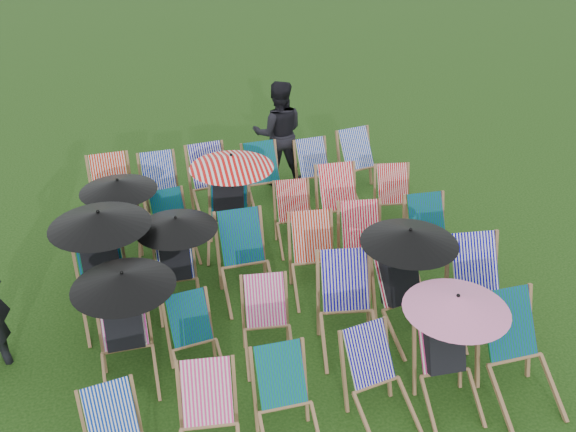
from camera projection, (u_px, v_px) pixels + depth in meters
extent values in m
plane|color=black|center=(281.00, 294.00, 8.17)|extent=(100.00, 100.00, 0.00)
cube|color=#082CA9|center=(111.00, 415.00, 5.68)|extent=(0.47, 0.38, 0.51)
cube|color=#F43089|center=(207.00, 392.00, 5.86)|extent=(0.49, 0.38, 0.54)
cube|color=#0B743F|center=(281.00, 375.00, 6.06)|extent=(0.46, 0.34, 0.54)
cube|color=#12079E|center=(369.00, 354.00, 6.30)|extent=(0.51, 0.41, 0.54)
cube|color=#DB2B77|center=(441.00, 342.00, 6.46)|extent=(0.46, 0.35, 0.54)
cube|color=black|center=(443.00, 345.00, 6.43)|extent=(0.39, 0.40, 0.56)
sphere|color=tan|center=(443.00, 316.00, 6.36)|extent=(0.20, 0.20, 0.20)
cylinder|color=black|center=(453.00, 327.00, 6.28)|extent=(0.03, 0.03, 0.66)
cone|color=pink|center=(457.00, 303.00, 6.13)|extent=(1.04, 1.04, 0.16)
cube|color=#095F33|center=(509.00, 324.00, 6.54)|extent=(0.55, 0.41, 0.64)
cube|color=#DE2C98|center=(123.00, 320.00, 6.76)|extent=(0.47, 0.35, 0.55)
cube|color=black|center=(124.00, 322.00, 6.72)|extent=(0.39, 0.41, 0.58)
sphere|color=tan|center=(119.00, 294.00, 6.65)|extent=(0.20, 0.20, 0.20)
cylinder|color=black|center=(126.00, 304.00, 6.57)|extent=(0.03, 0.03, 0.67)
cone|color=black|center=(123.00, 280.00, 6.42)|extent=(1.06, 1.06, 0.16)
cube|color=#09682D|center=(189.00, 318.00, 6.85)|extent=(0.47, 0.37, 0.51)
cube|color=#E22D84|center=(265.00, 300.00, 7.09)|extent=(0.47, 0.37, 0.52)
cube|color=#1308A7|center=(345.00, 280.00, 7.23)|extent=(0.58, 0.46, 0.62)
cube|color=red|center=(396.00, 277.00, 7.40)|extent=(0.54, 0.44, 0.57)
cube|color=black|center=(399.00, 279.00, 7.36)|extent=(0.47, 0.48, 0.60)
sphere|color=tan|center=(396.00, 252.00, 7.29)|extent=(0.21, 0.21, 0.21)
cylinder|color=black|center=(407.00, 260.00, 7.23)|extent=(0.03, 0.03, 0.70)
cone|color=black|center=(410.00, 236.00, 7.07)|extent=(1.09, 1.09, 0.17)
cube|color=#0E08A8|center=(475.00, 263.00, 7.51)|extent=(0.57, 0.45, 0.64)
cube|color=#095F35|center=(100.00, 261.00, 7.62)|extent=(0.55, 0.43, 0.60)
cube|color=black|center=(101.00, 263.00, 7.57)|extent=(0.47, 0.48, 0.63)
sphere|color=tan|center=(96.00, 235.00, 7.50)|extent=(0.22, 0.22, 0.22)
cylinder|color=black|center=(103.00, 244.00, 7.42)|extent=(0.03, 0.03, 0.74)
cone|color=black|center=(99.00, 219.00, 7.25)|extent=(1.16, 1.16, 0.18)
cube|color=#0817AA|center=(175.00, 257.00, 7.87)|extent=(0.43, 0.32, 0.51)
cube|color=black|center=(175.00, 259.00, 7.84)|extent=(0.36, 0.37, 0.54)
sphere|color=tan|center=(172.00, 236.00, 7.77)|extent=(0.19, 0.19, 0.19)
cylinder|color=black|center=(178.00, 244.00, 7.70)|extent=(0.03, 0.03, 0.63)
cone|color=black|center=(176.00, 223.00, 7.56)|extent=(0.99, 0.99, 0.15)
cube|color=#0A6B32|center=(241.00, 237.00, 8.06)|extent=(0.53, 0.40, 0.62)
cube|color=red|center=(312.00, 237.00, 8.14)|extent=(0.52, 0.41, 0.59)
cube|color=red|center=(361.00, 225.00, 8.38)|extent=(0.54, 0.42, 0.59)
cube|color=#096427|center=(426.00, 217.00, 8.58)|extent=(0.50, 0.38, 0.58)
cube|color=#0A6C28|center=(119.00, 218.00, 8.69)|extent=(0.47, 0.37, 0.53)
cube|color=black|center=(119.00, 220.00, 8.65)|extent=(0.41, 0.42, 0.55)
sphere|color=tan|center=(117.00, 198.00, 8.58)|extent=(0.19, 0.19, 0.19)
cylinder|color=black|center=(121.00, 205.00, 8.50)|extent=(0.03, 0.03, 0.64)
cone|color=black|center=(118.00, 185.00, 8.36)|extent=(1.01, 1.01, 0.16)
cube|color=#0A6F42|center=(168.00, 210.00, 8.87)|extent=(0.49, 0.39, 0.53)
cube|color=#0B7648|center=(229.00, 198.00, 9.02)|extent=(0.57, 0.47, 0.60)
cube|color=black|center=(229.00, 200.00, 8.97)|extent=(0.50, 0.51, 0.63)
sphere|color=tan|center=(228.00, 175.00, 8.90)|extent=(0.22, 0.22, 0.22)
cylinder|color=black|center=(232.00, 183.00, 8.80)|extent=(0.03, 0.03, 0.73)
cone|color=red|center=(231.00, 161.00, 8.63)|extent=(1.15, 1.15, 0.18)
cube|color=red|center=(293.00, 200.00, 9.12)|extent=(0.46, 0.35, 0.53)
cube|color=red|center=(337.00, 187.00, 9.28)|extent=(0.52, 0.39, 0.61)
cube|color=red|center=(393.00, 184.00, 9.56)|extent=(0.49, 0.39, 0.54)
cube|color=red|center=(110.00, 177.00, 9.55)|extent=(0.55, 0.42, 0.62)
cube|color=#0821AC|center=(158.00, 172.00, 9.80)|extent=(0.50, 0.38, 0.57)
cube|color=#0E068C|center=(207.00, 165.00, 9.92)|extent=(0.56, 0.44, 0.62)
cube|color=#096535|center=(261.00, 162.00, 10.09)|extent=(0.52, 0.40, 0.58)
cube|color=#0722A3|center=(312.00, 157.00, 10.32)|extent=(0.50, 0.38, 0.56)
cube|color=#0826AC|center=(356.00, 149.00, 10.50)|extent=(0.57, 0.46, 0.61)
imported|color=black|center=(279.00, 133.00, 10.53)|extent=(0.96, 0.80, 1.77)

